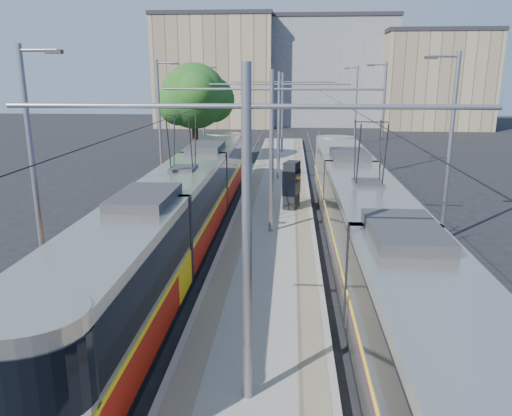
{
  "coord_description": "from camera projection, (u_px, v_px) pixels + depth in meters",
  "views": [
    {
      "loc": [
        0.84,
        -13.38,
        7.05
      ],
      "look_at": [
        -0.6,
        7.04,
        1.6
      ],
      "focal_mm": 35.0,
      "sensor_mm": 36.0,
      "label": 1
    }
  ],
  "objects": [
    {
      "name": "building_centre",
      "position": [
        327.0,
        72.0,
        74.1
      ],
      "size": [
        18.36,
        14.28,
        15.14
      ],
      "color": "gray",
      "rests_on": "ground"
    },
    {
      "name": "track_arrow",
      "position": [
        104.0,
        375.0,
        12.13
      ],
      "size": [
        1.2,
        5.0,
        0.01
      ],
      "primitive_type": "cube",
      "color": "silver",
      "rests_on": "ground"
    },
    {
      "name": "ground",
      "position": [
        259.0,
        321.0,
        14.77
      ],
      "size": [
        160.0,
        160.0,
        0.0
      ],
      "primitive_type": "plane",
      "color": "black",
      "rests_on": "ground"
    },
    {
      "name": "tactile_strip_right",
      "position": [
        300.0,
        188.0,
        30.98
      ],
      "size": [
        0.7,
        50.0,
        0.01
      ],
      "primitive_type": "cube",
      "color": "gray",
      "rests_on": "platform"
    },
    {
      "name": "tree",
      "position": [
        199.0,
        97.0,
        38.39
      ],
      "size": [
        5.52,
        5.1,
        8.02
      ],
      "color": "#382314",
      "rests_on": "ground"
    },
    {
      "name": "catenary",
      "position": [
        276.0,
        123.0,
        27.25
      ],
      "size": [
        9.2,
        70.0,
        7.0
      ],
      "color": "gray",
      "rests_on": "platform"
    },
    {
      "name": "building_right",
      "position": [
        434.0,
        80.0,
        67.66
      ],
      "size": [
        14.28,
        10.2,
        12.89
      ],
      "color": "tan",
      "rests_on": "ground"
    },
    {
      "name": "shelter",
      "position": [
        292.0,
        184.0,
        25.91
      ],
      "size": [
        0.96,
        1.26,
        2.46
      ],
      "rotation": [
        0.0,
        0.0,
        -0.27
      ],
      "color": "black",
      "rests_on": "platform"
    },
    {
      "name": "street_lamps",
      "position": [
        279.0,
        119.0,
        33.94
      ],
      "size": [
        15.18,
        38.22,
        8.0
      ],
      "color": "gray",
      "rests_on": "ground"
    },
    {
      "name": "tram_right",
      "position": [
        366.0,
        223.0,
        18.14
      ],
      "size": [
        2.43,
        30.05,
        5.5
      ],
      "color": "black",
      "rests_on": "ground"
    },
    {
      "name": "platform",
      "position": [
        277.0,
        190.0,
        31.12
      ],
      "size": [
        4.0,
        50.0,
        0.3
      ],
      "primitive_type": "cube",
      "color": "gray",
      "rests_on": "ground"
    },
    {
      "name": "tactile_strip_left",
      "position": [
        254.0,
        187.0,
        31.18
      ],
      "size": [
        0.7,
        50.0,
        0.01
      ],
      "primitive_type": "cube",
      "color": "gray",
      "rests_on": "platform"
    },
    {
      "name": "rails",
      "position": [
        277.0,
        192.0,
        31.16
      ],
      "size": [
        8.71,
        70.0,
        0.03
      ],
      "color": "gray",
      "rests_on": "ground"
    },
    {
      "name": "tram_left",
      "position": [
        185.0,
        206.0,
        21.05
      ],
      "size": [
        2.43,
        27.84,
        5.5
      ],
      "color": "black",
      "rests_on": "ground"
    },
    {
      "name": "building_left",
      "position": [
        217.0,
        71.0,
        71.33
      ],
      "size": [
        16.32,
        12.24,
        15.17
      ],
      "color": "tan",
      "rests_on": "ground"
    }
  ]
}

